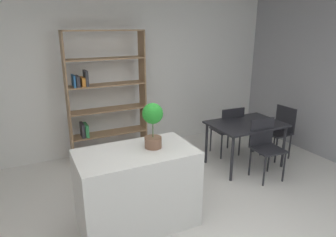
% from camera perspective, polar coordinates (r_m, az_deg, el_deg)
% --- Properties ---
extents(ground_plane, '(9.26, 9.26, 0.00)m').
position_cam_1_polar(ground_plane, '(3.59, 1.57, -21.36)').
color(ground_plane, silver).
extents(back_partition, '(6.74, 0.06, 2.78)m').
position_cam_1_polar(back_partition, '(5.41, -11.86, 7.88)').
color(back_partition, white).
rests_on(back_partition, ground_plane).
extents(kitchen_island, '(1.31, 0.75, 0.93)m').
position_cam_1_polar(kitchen_island, '(3.52, -5.94, -13.17)').
color(kitchen_island, silver).
rests_on(kitchen_island, ground_plane).
extents(potted_plant_on_island, '(0.23, 0.23, 0.52)m').
position_cam_1_polar(potted_plant_on_island, '(3.29, -2.94, -0.57)').
color(potted_plant_on_island, brown).
rests_on(potted_plant_on_island, kitchen_island).
extents(open_bookshelf, '(1.31, 0.30, 2.19)m').
position_cam_1_polar(open_bookshelf, '(5.13, -12.36, 3.46)').
color(open_bookshelf, '#997551').
rests_on(open_bookshelf, ground_plane).
extents(dining_table, '(1.17, 0.81, 0.74)m').
position_cam_1_polar(dining_table, '(5.00, 14.71, -1.66)').
color(dining_table, '#232328').
rests_on(dining_table, ground_plane).
extents(dining_chair_near, '(0.45, 0.44, 0.91)m').
position_cam_1_polar(dining_chair_near, '(4.75, 18.08, -4.47)').
color(dining_chair_near, '#232328').
rests_on(dining_chair_near, ground_plane).
extents(dining_chair_far, '(0.46, 0.45, 0.90)m').
position_cam_1_polar(dining_chair_far, '(5.35, 11.60, -1.57)').
color(dining_chair_far, '#232328').
rests_on(dining_chair_far, ground_plane).
extents(dining_chair_window_side, '(0.42, 0.42, 0.90)m').
position_cam_1_polar(dining_chair_window_side, '(5.58, 20.81, -1.63)').
color(dining_chair_window_side, '#232328').
rests_on(dining_chair_window_side, ground_plane).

